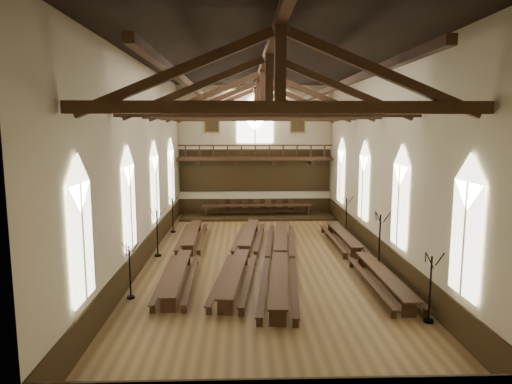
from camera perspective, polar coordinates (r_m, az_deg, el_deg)
ground at (r=23.65m, az=0.82°, el=-8.70°), size 26.00×26.00×0.00m
room_walls at (r=22.63m, az=0.85°, el=7.14°), size 26.00×26.00×26.00m
wainscot_band at (r=23.48m, az=0.82°, el=-7.30°), size 12.00×26.00×1.20m
side_windows at (r=22.84m, az=0.84°, el=0.31°), size 11.85×19.80×4.50m
end_window at (r=35.51m, az=-0.13°, el=8.78°), size 2.80×0.12×3.80m
minstrels_gallery at (r=35.40m, az=-0.12°, el=3.41°), size 11.80×1.24×3.70m
portraits at (r=35.51m, az=-0.13°, el=8.58°), size 7.75×0.09×1.45m
roof_trusses at (r=22.66m, az=0.86°, el=11.59°), size 11.70×25.70×2.80m
refectory_row_a at (r=23.95m, az=-8.73°, el=-7.31°), size 1.53×13.94×0.70m
refectory_row_b at (r=23.60m, az=-1.54°, el=-7.40°), size 2.16×14.29×0.73m
refectory_row_c at (r=22.82m, az=3.10°, el=-7.90°), size 2.22×14.61×0.76m
refectory_row_d at (r=23.87m, az=12.85°, el=-7.47°), size 1.51×13.99×0.70m
dais at (r=34.69m, az=0.13°, el=-3.05°), size 11.40×2.90×0.19m
high_table at (r=34.55m, az=0.13°, el=-1.81°), size 8.38×1.18×0.78m
high_chairs at (r=35.37m, az=0.09°, el=-1.71°), size 5.92×0.53×1.07m
candelabrum_left_near at (r=19.34m, az=-15.44°, el=-10.75°), size 0.69×0.66×2.30m
candelabrum_left_mid at (r=24.97m, az=-12.21°, el=-6.07°), size 0.77×0.79×2.63m
candelabrum_left_far at (r=30.28m, az=-10.35°, el=-3.63°), size 0.72×0.70×2.41m
candelabrum_right_near at (r=17.61m, az=20.86°, el=-12.65°), size 0.71×0.78×2.55m
candelabrum_right_mid at (r=22.89m, az=15.14°, el=-7.29°), size 0.79×0.89×2.88m
candelabrum_right_far at (r=29.46m, az=11.19°, el=-3.91°), size 0.73×0.76×2.53m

